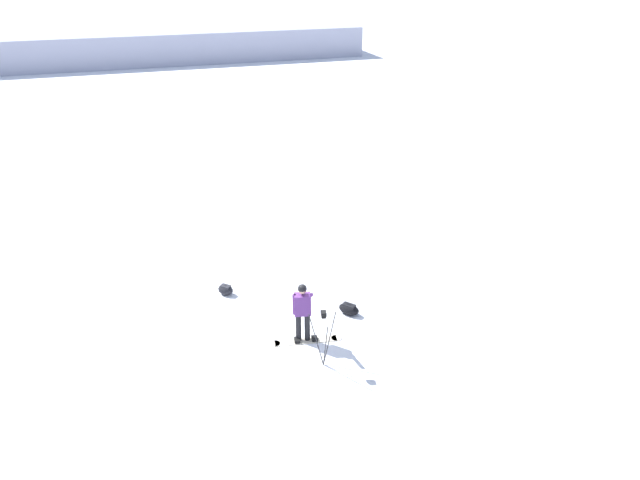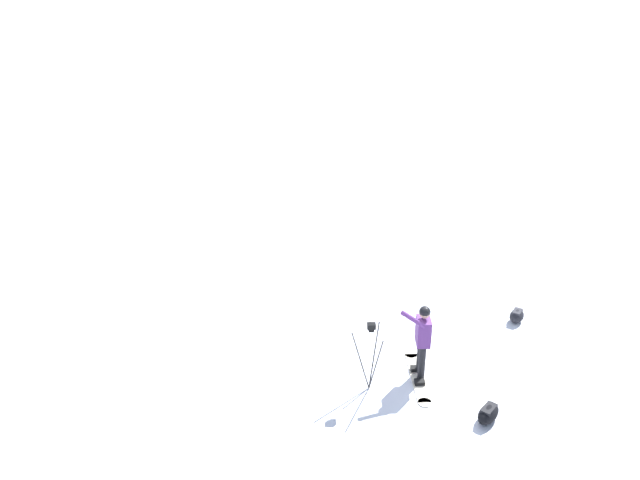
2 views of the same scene
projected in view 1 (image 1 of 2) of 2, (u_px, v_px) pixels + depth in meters
ground_plane at (288, 334)px, 15.38m from camera, size 300.00×300.00×0.00m
snowboarder at (303, 307)px, 14.71m from camera, size 0.47×0.63×1.63m
snowboard at (306, 340)px, 15.09m from camera, size 1.83×0.28×0.10m
gear_bag_large at (226, 290)px, 17.07m from camera, size 0.55×0.50×0.30m
camera_tripod at (324, 328)px, 13.79m from camera, size 0.66×0.58×1.49m
gear_bag_small at (349, 309)px, 16.15m from camera, size 0.65×0.61×0.31m
distant_ridge at (148, 40)px, 55.15m from camera, size 38.46×20.71×2.54m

